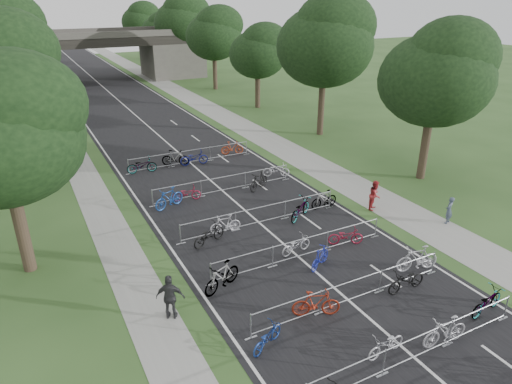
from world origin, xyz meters
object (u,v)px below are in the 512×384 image
(pedestrian_c, at_px, (170,297))
(pedestrian_a, at_px, (449,210))
(overpass_bridge, at_px, (94,56))
(pedestrian_b, at_px, (375,195))

(pedestrian_c, bearing_deg, pedestrian_a, -148.44)
(pedestrian_c, bearing_deg, overpass_bridge, -67.91)
(pedestrian_b, height_order, pedestrian_c, pedestrian_c)
(pedestrian_a, bearing_deg, pedestrian_c, -19.14)
(pedestrian_a, relative_size, pedestrian_b, 0.87)
(overpass_bridge, relative_size, pedestrian_a, 20.04)
(overpass_bridge, bearing_deg, pedestrian_b, -82.46)
(overpass_bridge, height_order, pedestrian_c, overpass_bridge)
(overpass_bridge, xyz_separation_m, pedestrian_c, (-6.80, -55.32, -2.58))
(pedestrian_a, distance_m, pedestrian_b, 4.05)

